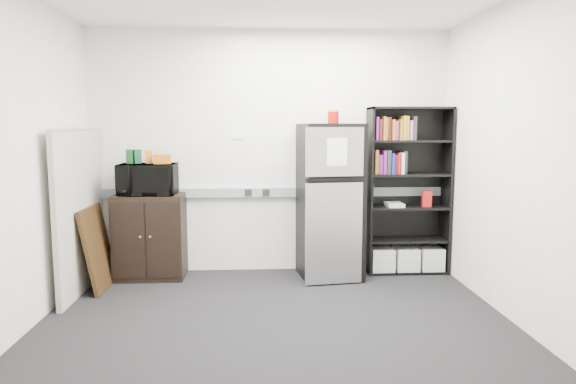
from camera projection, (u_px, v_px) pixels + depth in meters
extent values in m
plane|color=black|center=(276.00, 328.00, 4.21)|extent=(4.00, 4.00, 0.00)
cube|color=silver|center=(270.00, 152.00, 5.77)|extent=(4.00, 0.02, 2.70)
cube|color=silver|center=(522.00, 162.00, 4.15)|extent=(0.02, 3.50, 2.70)
cube|color=silver|center=(14.00, 165.00, 3.92)|extent=(0.02, 3.50, 2.70)
cube|color=gray|center=(270.00, 192.00, 5.79)|extent=(3.92, 0.05, 0.10)
cube|color=white|center=(239.00, 135.00, 5.72)|extent=(0.14, 0.00, 0.10)
cube|color=black|center=(369.00, 191.00, 5.70)|extent=(0.02, 0.34, 1.85)
cube|color=black|center=(446.00, 191.00, 5.75)|extent=(0.02, 0.34, 1.85)
cube|color=black|center=(404.00, 189.00, 5.88)|extent=(0.90, 0.02, 1.85)
cube|color=black|center=(410.00, 108.00, 5.60)|extent=(0.90, 0.34, 0.02)
cube|color=black|center=(405.00, 270.00, 5.84)|extent=(0.85, 0.32, 0.03)
cube|color=black|center=(406.00, 240.00, 5.79)|extent=(0.85, 0.32, 0.03)
cube|color=black|center=(407.00, 207.00, 5.74)|extent=(0.85, 0.32, 0.02)
cube|color=black|center=(408.00, 174.00, 5.70)|extent=(0.85, 0.32, 0.02)
cube|color=black|center=(409.00, 141.00, 5.65)|extent=(0.85, 0.32, 0.02)
cube|color=silver|center=(381.00, 259.00, 5.79)|extent=(0.25, 0.30, 0.25)
cube|color=silver|center=(406.00, 258.00, 5.81)|extent=(0.25, 0.30, 0.25)
cube|color=silver|center=(430.00, 258.00, 5.82)|extent=(0.25, 0.30, 0.25)
cube|color=#A39E90|center=(80.00, 212.00, 5.06)|extent=(0.05, 1.30, 1.60)
cube|color=#B2B2B7|center=(76.00, 130.00, 4.96)|extent=(0.06, 1.30, 0.02)
cube|color=black|center=(150.00, 236.00, 5.56)|extent=(0.73, 0.46, 0.92)
cube|color=black|center=(128.00, 241.00, 5.32)|extent=(0.34, 0.01, 0.81)
cube|color=black|center=(163.00, 241.00, 5.34)|extent=(0.34, 0.01, 0.81)
cylinder|color=#B2B2B7|center=(140.00, 237.00, 5.31)|extent=(0.02, 0.02, 0.02)
cylinder|color=#B2B2B7|center=(150.00, 237.00, 5.31)|extent=(0.02, 0.02, 0.02)
imported|color=black|center=(148.00, 179.00, 5.46)|extent=(0.60, 0.41, 0.33)
cube|color=#175220|center=(130.00, 157.00, 5.46)|extent=(0.08, 0.07, 0.15)
cube|color=#0D3C22|center=(138.00, 157.00, 5.46)|extent=(0.08, 0.07, 0.15)
cube|color=#CE6013|center=(149.00, 157.00, 5.47)|extent=(0.08, 0.07, 0.14)
cube|color=#C16113|center=(162.00, 159.00, 5.43)|extent=(0.19, 0.12, 0.10)
cube|color=black|center=(330.00, 202.00, 5.55)|extent=(0.70, 0.70, 1.65)
cube|color=#B1B1B6|center=(335.00, 152.00, 5.16)|extent=(0.60, 0.10, 0.49)
cube|color=#B1B1B6|center=(334.00, 234.00, 5.27)|extent=(0.60, 0.10, 1.06)
cube|color=black|center=(335.00, 180.00, 5.18)|extent=(0.60, 0.08, 0.03)
cube|color=white|center=(337.00, 152.00, 5.15)|extent=(0.21, 0.03, 0.28)
cube|color=black|center=(331.00, 125.00, 5.45)|extent=(0.70, 0.70, 0.02)
cylinder|color=#A40D07|center=(333.00, 117.00, 5.56)|extent=(0.12, 0.12, 0.15)
cylinder|color=gold|center=(333.00, 109.00, 5.55)|extent=(0.12, 0.12, 0.02)
cube|color=black|center=(98.00, 247.00, 5.19)|extent=(0.19, 0.66, 0.84)
cube|color=beige|center=(100.00, 247.00, 5.20)|extent=(0.13, 0.56, 0.71)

